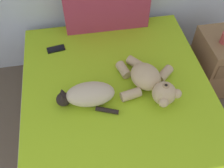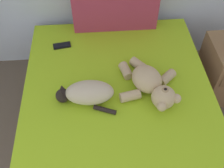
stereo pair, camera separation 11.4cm
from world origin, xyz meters
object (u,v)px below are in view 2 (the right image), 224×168
Objects in this scene: teddy_bear at (151,85)px; bed at (119,126)px; patterned_cushion at (115,1)px; cell_phone at (62,45)px; cat at (87,93)px.

bed is at bearing -152.09° from teddy_bear.
bed is 0.43m from teddy_bear.
teddy_bear is at bearing 27.91° from bed.
cell_phone is (-0.47, -0.23, -0.26)m from patterned_cushion.
bed is 2.73× the size of patterned_cushion.
bed is at bearing -92.50° from patterned_cushion.
bed is 3.64× the size of teddy_bear.
cat is (-0.27, -0.82, -0.19)m from patterned_cushion.
cell_phone is at bearing 109.62° from cat.
cat is at bearing -70.38° from cell_phone.
cat is 2.66× the size of cell_phone.
cell_phone is at bearing -153.68° from patterned_cushion.
patterned_cushion is at bearing 71.94° from cat.
teddy_bear is (0.23, 0.12, 0.34)m from bed.
cat reaches higher than cell_phone.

